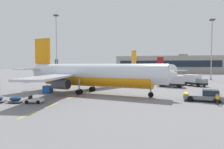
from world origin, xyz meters
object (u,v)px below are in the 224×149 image
object	(u,v)px
catering_truck	(194,80)
baggage_train	(6,99)
ground_crew_worker	(217,98)
uld_cargo_container	(48,89)
airliner_mid_left	(148,71)
airliner_far_center	(66,70)
pushback_tug	(205,96)
fuel_service_truck	(172,81)
apron_light_mast_near	(56,40)
airliner_foreground	(92,75)
apron_light_mast_far	(212,42)
airliner_far_right	(142,70)

from	to	relation	value
catering_truck	baggage_train	bearing A→B (deg)	-136.34
ground_crew_worker	uld_cargo_container	world-z (taller)	ground_crew_worker
airliner_mid_left	ground_crew_worker	bearing A→B (deg)	-74.51
airliner_mid_left	airliner_far_center	bearing A→B (deg)	144.96
pushback_tug	uld_cargo_container	distance (m)	30.21
fuel_service_truck	uld_cargo_container	xyz separation A→B (m)	(-26.78, -17.30, -0.85)
apron_light_mast_near	airliner_foreground	bearing A→B (deg)	-54.68
airliner_foreground	fuel_service_truck	bearing A→B (deg)	41.55
fuel_service_truck	apron_light_mast_far	size ratio (longest dim) A/B	0.31
catering_truck	ground_crew_worker	xyz separation A→B (m)	(-2.15, -27.76, -0.69)
airliner_foreground	airliner_mid_left	xyz separation A→B (m)	(10.72, 33.06, -0.02)
apron_light_mast_near	baggage_train	bearing A→B (deg)	-70.21
airliner_foreground	pushback_tug	distance (m)	21.64
airliner_foreground	airliner_far_right	xyz separation A→B (m)	(6.99, 71.39, -0.69)
airliner_foreground	apron_light_mast_near	size ratio (longest dim) A/B	1.23
fuel_service_truck	baggage_train	size ratio (longest dim) A/B	0.63
uld_cargo_container	catering_truck	bearing A→B (deg)	33.30
apron_light_mast_near	catering_truck	bearing A→B (deg)	-22.03
airliner_far_center	apron_light_mast_near	distance (m)	29.09
ground_crew_worker	uld_cargo_container	size ratio (longest dim) A/B	1.04
airliner_far_center	uld_cargo_container	size ratio (longest dim) A/B	15.49
apron_light_mast_near	airliner_far_right	bearing A→B (deg)	38.70
airliner_far_right	baggage_train	bearing A→B (deg)	-101.53
airliner_mid_left	pushback_tug	bearing A→B (deg)	-74.95
catering_truck	baggage_train	xyz separation A→B (m)	(-34.26, -32.70, -1.11)
airliner_far_center	uld_cargo_container	xyz separation A→B (m)	(27.61, -68.06, -2.27)
ground_crew_worker	airliner_far_center	bearing A→B (deg)	128.47
airliner_foreground	airliner_mid_left	distance (m)	34.76
pushback_tug	airliner_far_right	bearing A→B (deg)	100.35
pushback_tug	baggage_train	distance (m)	31.98
catering_truck	uld_cargo_container	bearing A→B (deg)	-146.70
catering_truck	apron_light_mast_near	distance (m)	60.17
uld_cargo_container	apron_light_mast_far	distance (m)	65.82
airliner_mid_left	airliner_far_center	distance (m)	58.02
fuel_service_truck	ground_crew_worker	size ratio (longest dim) A/B	4.39
airliner_mid_left	uld_cargo_container	bearing A→B (deg)	-119.78
airliner_mid_left	apron_light_mast_near	xyz separation A→B (m)	(-40.46, 8.91, 13.34)
fuel_service_truck	ground_crew_worker	distance (m)	23.61
uld_cargo_container	apron_light_mast_near	size ratio (longest dim) A/B	0.06
airliner_far_right	baggage_train	xyz separation A→B (m)	(-17.12, -83.91, -2.72)
ground_crew_worker	uld_cargo_container	xyz separation A→B (m)	(-31.15, 5.89, -0.16)
ground_crew_worker	apron_light_mast_near	distance (m)	73.46
ground_crew_worker	airliner_far_right	bearing A→B (deg)	100.75
pushback_tug	baggage_train	world-z (taller)	pushback_tug
airliner_far_center	apron_light_mast_far	bearing A→B (deg)	-16.68
airliner_far_center	ground_crew_worker	distance (m)	94.48
airliner_far_right	ground_crew_worker	distance (m)	80.42
apron_light_mast_near	apron_light_mast_far	distance (m)	65.09
uld_cargo_container	baggage_train	bearing A→B (deg)	-95.09
catering_truck	baggage_train	world-z (taller)	catering_truck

